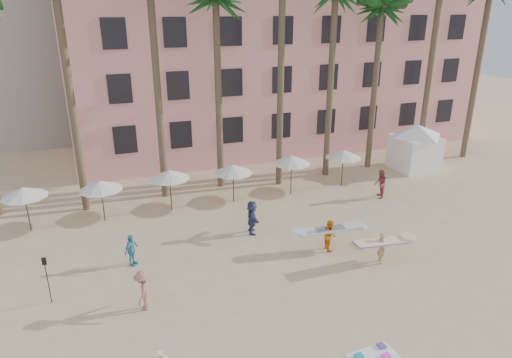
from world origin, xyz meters
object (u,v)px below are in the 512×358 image
Objects in this scene: carrier_yellow at (382,246)px; carrier_white at (330,233)px; cabana at (416,143)px; pink_hotel at (273,52)px.

carrier_white is at bearing 130.73° from carrier_yellow.
pink_hotel is at bearing 120.32° from cabana.
cabana is at bearing 46.66° from carrier_yellow.
cabana is 1.53× the size of carrier_yellow.
carrier_white is (-5.13, -21.09, -7.10)m from pink_hotel.
carrier_yellow is at bearing -98.28° from pink_hotel.
pink_hotel is at bearing 76.32° from carrier_white.
carrier_yellow is 2.71m from carrier_white.
cabana reaches higher than carrier_yellow.
cabana is at bearing 36.44° from carrier_white.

